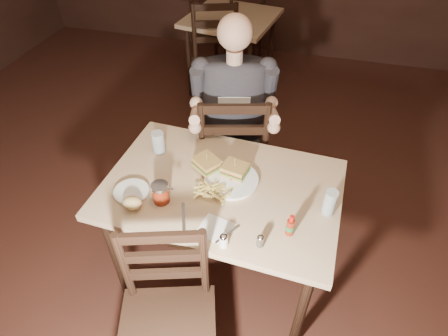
% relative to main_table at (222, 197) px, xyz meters
% --- Properties ---
extents(room_shell, '(7.00, 7.00, 7.00)m').
position_rel_main_table_xyz_m(room_shell, '(-0.18, -0.27, 0.71)').
color(room_shell, '#321913').
rests_on(room_shell, ground).
extents(main_table, '(1.23, 0.85, 0.77)m').
position_rel_main_table_xyz_m(main_table, '(0.00, 0.00, 0.00)').
color(main_table, tan).
rests_on(main_table, ground).
extents(bg_table, '(0.92, 0.92, 0.77)m').
position_rel_main_table_xyz_m(bg_table, '(-0.50, 2.23, -0.01)').
color(bg_table, tan).
rests_on(bg_table, ground).
extents(chair_far, '(0.58, 0.61, 1.00)m').
position_rel_main_table_xyz_m(chair_far, '(-0.09, 0.61, -0.19)').
color(chair_far, black).
rests_on(chair_far, ground).
extents(chair_near, '(0.55, 0.58, 0.93)m').
position_rel_main_table_xyz_m(chair_near, '(-0.07, -0.65, -0.22)').
color(chair_near, black).
rests_on(chair_near, ground).
extents(bg_chair_far, '(0.56, 0.58, 0.90)m').
position_rel_main_table_xyz_m(bg_chair_far, '(-0.50, 2.78, -0.24)').
color(bg_chair_far, black).
rests_on(bg_chair_far, ground).
extents(bg_chair_near, '(0.60, 0.62, 1.00)m').
position_rel_main_table_xyz_m(bg_chair_near, '(-0.50, 1.68, -0.19)').
color(bg_chair_near, black).
rests_on(bg_chair_near, ground).
extents(diner, '(0.60, 0.52, 0.89)m').
position_rel_main_table_xyz_m(diner, '(-0.08, 0.56, 0.28)').
color(diner, '#2F2E33').
rests_on(diner, chair_far).
extents(dinner_plate, '(0.28, 0.28, 0.02)m').
position_rel_main_table_xyz_m(dinner_plate, '(0.04, 0.04, 0.09)').
color(dinner_plate, white).
rests_on(dinner_plate, main_table).
extents(sandwich_left, '(0.17, 0.16, 0.11)m').
position_rel_main_table_xyz_m(sandwich_left, '(-0.10, 0.10, 0.15)').
color(sandwich_left, tan).
rests_on(sandwich_left, dinner_plate).
extents(sandwich_right, '(0.14, 0.13, 0.10)m').
position_rel_main_table_xyz_m(sandwich_right, '(0.05, 0.09, 0.15)').
color(sandwich_right, tan).
rests_on(sandwich_right, dinner_plate).
extents(fries_pile, '(0.23, 0.17, 0.04)m').
position_rel_main_table_xyz_m(fries_pile, '(-0.03, -0.07, 0.12)').
color(fries_pile, '#D2BB56').
rests_on(fries_pile, dinner_plate).
extents(ketchup_dollop, '(0.05, 0.05, 0.01)m').
position_rel_main_table_xyz_m(ketchup_dollop, '(0.05, 0.05, 0.10)').
color(ketchup_dollop, maroon).
rests_on(ketchup_dollop, dinner_plate).
extents(glass_left, '(0.07, 0.07, 0.13)m').
position_rel_main_table_xyz_m(glass_left, '(-0.41, 0.17, 0.15)').
color(glass_left, silver).
rests_on(glass_left, main_table).
extents(glass_right, '(0.06, 0.06, 0.14)m').
position_rel_main_table_xyz_m(glass_right, '(0.53, -0.04, 0.15)').
color(glass_right, silver).
rests_on(glass_right, main_table).
extents(hot_sauce, '(0.04, 0.04, 0.12)m').
position_rel_main_table_xyz_m(hot_sauce, '(0.37, -0.21, 0.14)').
color(hot_sauce, maroon).
rests_on(hot_sauce, main_table).
extents(salt_shaker, '(0.04, 0.04, 0.07)m').
position_rel_main_table_xyz_m(salt_shaker, '(0.10, -0.35, 0.12)').
color(salt_shaker, white).
rests_on(salt_shaker, main_table).
extents(pepper_shaker, '(0.03, 0.03, 0.06)m').
position_rel_main_table_xyz_m(pepper_shaker, '(0.26, -0.31, 0.11)').
color(pepper_shaker, '#38332D').
rests_on(pepper_shaker, main_table).
extents(syrup_dispenser, '(0.09, 0.09, 0.11)m').
position_rel_main_table_xyz_m(syrup_dispenser, '(-0.26, -0.17, 0.14)').
color(syrup_dispenser, maroon).
rests_on(syrup_dispenser, main_table).
extents(napkin, '(0.17, 0.16, 0.00)m').
position_rel_main_table_xyz_m(napkin, '(0.04, -0.27, 0.08)').
color(napkin, white).
rests_on(napkin, main_table).
extents(knife, '(0.08, 0.20, 0.00)m').
position_rel_main_table_xyz_m(knife, '(-0.11, -0.26, 0.09)').
color(knife, silver).
rests_on(knife, napkin).
extents(fork, '(0.09, 0.12, 0.00)m').
position_rel_main_table_xyz_m(fork, '(0.11, -0.29, 0.09)').
color(fork, silver).
rests_on(fork, napkin).
extents(side_plate, '(0.18, 0.18, 0.01)m').
position_rel_main_table_xyz_m(side_plate, '(-0.42, -0.16, 0.09)').
color(side_plate, white).
rests_on(side_plate, main_table).
extents(bread_roll, '(0.10, 0.08, 0.06)m').
position_rel_main_table_xyz_m(bread_roll, '(-0.37, -0.25, 0.12)').
color(bread_roll, tan).
rests_on(bread_roll, side_plate).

